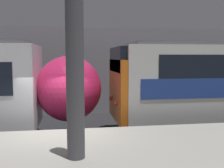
# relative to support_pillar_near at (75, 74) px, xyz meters

# --- Properties ---
(ground_plane) EXTENTS (120.00, 120.00, 0.00)m
(ground_plane) POSITION_rel_support_pillar_near_xyz_m (-0.53, 2.21, -2.79)
(ground_plane) COLOR black
(station_rear_barrier) EXTENTS (50.00, 0.15, 4.76)m
(station_rear_barrier) POSITION_rel_support_pillar_near_xyz_m (-0.53, 9.19, -0.42)
(station_rear_barrier) COLOR #939399
(station_rear_barrier) RESTS_ON ground
(support_pillar_near) EXTENTS (0.36, 0.36, 3.44)m
(support_pillar_near) POSITION_rel_support_pillar_near_xyz_m (0.00, 0.00, 0.00)
(support_pillar_near) COLOR #47474C
(support_pillar_near) RESTS_ON platform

